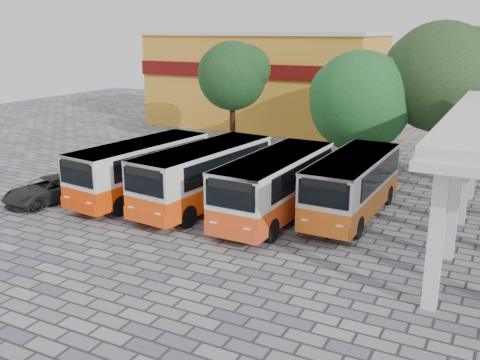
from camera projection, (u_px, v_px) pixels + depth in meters
The scene contains 10 objects.
ground at pixel (244, 238), 22.55m from camera, with size 90.00×90.00×0.00m, color #575967.
shophouse_block at pixel (267, 79), 48.50m from camera, with size 20.40×10.40×8.30m.
bus_far_left at pixel (141, 167), 27.43m from camera, with size 3.44×8.40×2.94m.
bus_centre_left at pixel (204, 173), 26.04m from camera, with size 3.49×8.62×3.02m.
bus_centre_right at pixel (275, 183), 24.45m from camera, with size 2.76×8.34×2.98m.
bus_far_right at pixel (353, 182), 24.74m from camera, with size 2.61×8.04×2.88m.
tree_left at pixel (233, 74), 37.52m from camera, with size 5.08×4.83×7.76m.
tree_middle at pixel (362, 98), 32.59m from camera, with size 6.53×6.22×7.35m.
tree_right at pixel (442, 73), 31.73m from camera, with size 6.91×6.58×9.05m.
parked_car at pixel (48, 190), 27.17m from camera, with size 2.11×4.57×1.27m, color black.
Camera 1 is at (9.55, -18.75, 8.48)m, focal length 40.00 mm.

